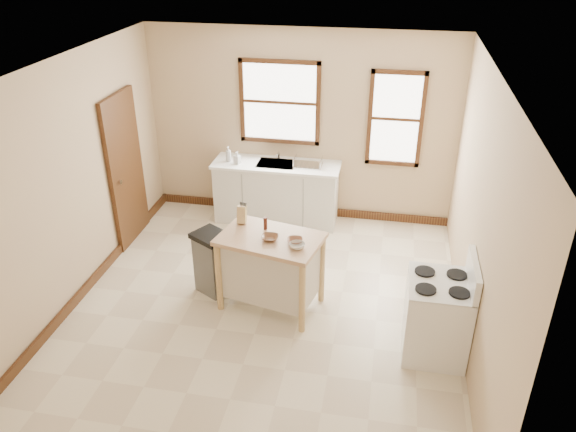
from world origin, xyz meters
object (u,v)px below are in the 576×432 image
object	(u,v)px
dish_rack	(308,162)
gas_stove	(438,307)
bowl_b	(295,241)
knife_block	(242,215)
pepper_grinder	(265,223)
soap_bottle_a	(228,154)
bowl_a	(270,238)
trash_bin	(213,263)
kitchen_island	(271,272)
soap_bottle_b	(237,158)
bowl_c	(297,246)

from	to	relation	value
dish_rack	gas_stove	bearing A→B (deg)	-37.83
bowl_b	gas_stove	size ratio (longest dim) A/B	0.15
knife_block	pepper_grinder	distance (m)	0.32
soap_bottle_a	bowl_a	xyz separation A→B (m)	(1.09, -2.13, -0.08)
trash_bin	knife_block	bearing A→B (deg)	47.40
dish_rack	trash_bin	size ratio (longest dim) A/B	0.51
kitchen_island	bowl_a	world-z (taller)	bowl_a
dish_rack	knife_block	world-z (taller)	knife_block
gas_stove	pepper_grinder	bearing A→B (deg)	161.94
soap_bottle_b	bowl_b	bearing A→B (deg)	-39.61
soap_bottle_a	bowl_c	size ratio (longest dim) A/B	1.32
soap_bottle_b	trash_bin	size ratio (longest dim) A/B	0.23
bowl_b	trash_bin	size ratio (longest dim) A/B	0.22
soap_bottle_a	bowl_c	world-z (taller)	soap_bottle_a
knife_block	bowl_a	distance (m)	0.52
bowl_c	gas_stove	size ratio (longest dim) A/B	0.15
soap_bottle_a	gas_stove	size ratio (longest dim) A/B	0.20
dish_rack	gas_stove	distance (m)	3.16
soap_bottle_a	dish_rack	bearing A→B (deg)	4.49
bowl_a	bowl_c	world-z (taller)	bowl_c
dish_rack	trash_bin	xyz separation A→B (m)	(-0.85, -1.97, -0.57)
gas_stove	trash_bin	bearing A→B (deg)	166.58
trash_bin	gas_stove	distance (m)	2.68
soap_bottle_a	bowl_c	xyz separation A→B (m)	(1.41, -2.25, -0.08)
kitchen_island	gas_stove	bearing A→B (deg)	-1.70
bowl_a	trash_bin	world-z (taller)	bowl_a
soap_bottle_b	trash_bin	world-z (taller)	soap_bottle_b
bowl_a	knife_block	bearing A→B (deg)	141.47
gas_stove	soap_bottle_a	bearing A→B (deg)	139.03
bowl_a	gas_stove	distance (m)	1.92
gas_stove	bowl_b	bearing A→B (deg)	165.48
gas_stove	knife_block	bearing A→B (deg)	161.93
bowl_a	pepper_grinder	bearing A→B (deg)	114.43
bowl_b	knife_block	bearing A→B (deg)	154.42
dish_rack	pepper_grinder	size ratio (longest dim) A/B	2.70
dish_rack	kitchen_island	xyz separation A→B (m)	(-0.10, -2.13, -0.51)
soap_bottle_b	pepper_grinder	distance (m)	2.03
dish_rack	gas_stove	world-z (taller)	gas_stove
bowl_a	bowl_b	bearing A→B (deg)	-1.49
gas_stove	kitchen_island	bearing A→B (deg)	165.83
soap_bottle_a	trash_bin	size ratio (longest dim) A/B	0.28
dish_rack	bowl_b	size ratio (longest dim) A/B	2.35
trash_bin	gas_stove	bearing A→B (deg)	16.99
kitchen_island	bowl_c	xyz separation A→B (m)	(0.34, -0.17, 0.49)
knife_block	bowl_c	size ratio (longest dim) A/B	1.17
dish_rack	pepper_grinder	bearing A→B (deg)	-77.40
kitchen_island	bowl_b	distance (m)	0.57
kitchen_island	gas_stove	xyz separation A→B (m)	(1.85, -0.47, 0.10)
pepper_grinder	kitchen_island	bearing A→B (deg)	-61.04
soap_bottle_a	knife_block	bearing A→B (deg)	-67.33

